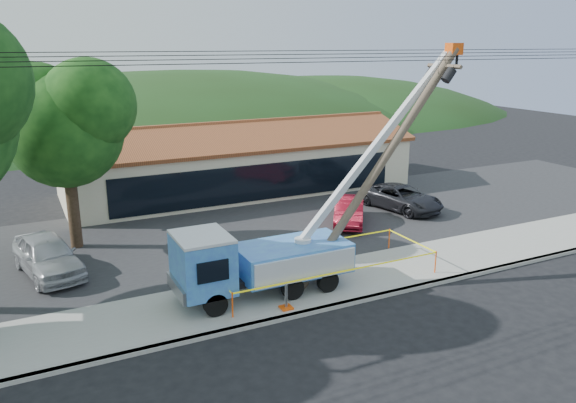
% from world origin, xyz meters
% --- Properties ---
extents(ground, '(120.00, 120.00, 0.00)m').
position_xyz_m(ground, '(0.00, 0.00, 0.00)').
color(ground, black).
rests_on(ground, ground).
extents(curb, '(60.00, 0.25, 0.15)m').
position_xyz_m(curb, '(0.00, 2.10, 0.07)').
color(curb, '#A19F96').
rests_on(curb, ground).
extents(sidewalk, '(60.00, 4.00, 0.15)m').
position_xyz_m(sidewalk, '(0.00, 4.00, 0.07)').
color(sidewalk, '#A19F96').
rests_on(sidewalk, ground).
extents(parking_lot, '(60.00, 12.00, 0.10)m').
position_xyz_m(parking_lot, '(0.00, 12.00, 0.05)').
color(parking_lot, '#28282B').
rests_on(parking_lot, ground).
extents(strip_mall, '(22.50, 8.53, 4.67)m').
position_xyz_m(strip_mall, '(4.00, 19.98, 1.88)').
color(strip_mall, beige).
rests_on(strip_mall, ground).
extents(tree_lot, '(6.30, 5.60, 8.94)m').
position_xyz_m(tree_lot, '(-7.00, 13.00, 6.21)').
color(tree_lot, '#332316').
rests_on(tree_lot, ground).
extents(hill_center, '(89.60, 64.00, 32.00)m').
position_xyz_m(hill_center, '(10.00, 55.00, 0.00)').
color(hill_center, '#1F3814').
rests_on(hill_center, ground).
extents(hill_east, '(72.80, 52.00, 26.00)m').
position_xyz_m(hill_east, '(30.00, 55.00, 0.00)').
color(hill_east, '#1F3814').
rests_on(hill_east, ground).
extents(utility_truck, '(12.27, 3.68, 9.36)m').
position_xyz_m(utility_truck, '(-1.19, 4.22, 1.67)').
color(utility_truck, black).
rests_on(utility_truck, ground).
extents(leaning_pole, '(7.29, 1.95, 9.33)m').
position_xyz_m(leaning_pole, '(4.24, 3.94, 5.16)').
color(leaning_pole, brown).
rests_on(leaning_pole, ground).
extents(caution_tape, '(9.16, 3.32, 0.96)m').
position_xyz_m(caution_tape, '(1.64, 4.45, 0.85)').
color(caution_tape, '#FF530D').
rests_on(caution_tape, ground).
extents(car_silver, '(2.99, 5.22, 1.67)m').
position_xyz_m(car_silver, '(-8.43, 9.99, 0.00)').
color(car_silver, '#A9ABB0').
rests_on(car_silver, ground).
extents(car_red, '(3.62, 4.39, 1.41)m').
position_xyz_m(car_red, '(6.62, 10.29, 0.00)').
color(car_red, maroon).
rests_on(car_red, ground).
extents(car_dark, '(3.35, 5.49, 1.42)m').
position_xyz_m(car_dark, '(10.79, 11.20, 0.00)').
color(car_dark, black).
rests_on(car_dark, ground).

